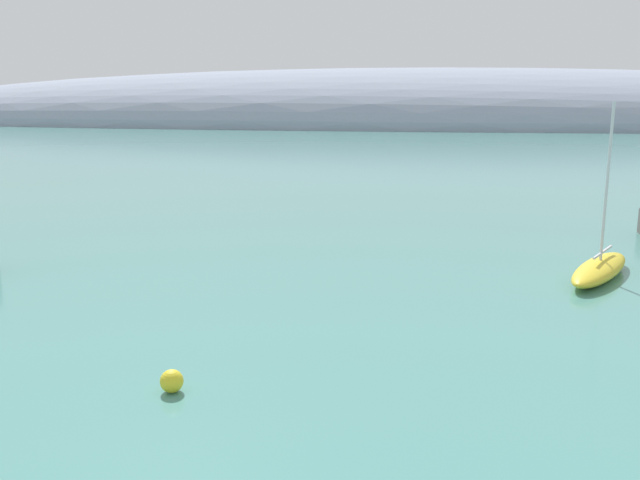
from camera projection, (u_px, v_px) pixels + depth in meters
name	position (u px, v px, depth m)	size (l,w,h in m)	color
distant_ridge	(412.00, 124.00, 199.35)	(356.39, 74.13, 31.64)	#8E99AD
sailboat_yellow_near_shore	(600.00, 268.00, 35.45)	(5.08, 7.73, 8.90)	yellow
mooring_buoy_yellow	(172.00, 381.00, 22.05)	(0.75, 0.75, 0.75)	yellow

